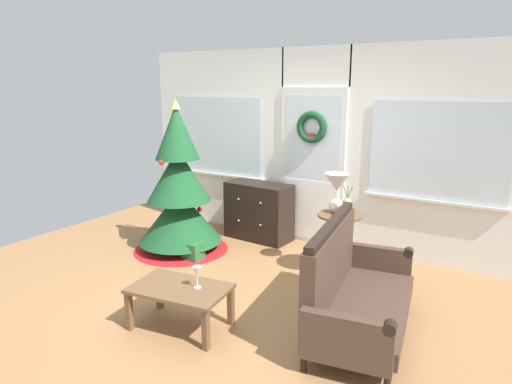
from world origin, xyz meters
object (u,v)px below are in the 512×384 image
wine_glass (197,272)px  coffee_table (180,293)px  christmas_tree (179,197)px  flower_vase (347,206)px  dresser_cabinet (259,211)px  gift_box (193,251)px  side_table (339,232)px  settee_sofa (351,289)px  table_lamp (337,187)px

wine_glass → coffee_table: bearing=-154.8°
christmas_tree → coffee_table: size_ratio=2.12×
christmas_tree → flower_vase: christmas_tree is taller
dresser_cabinet → gift_box: bearing=-104.2°
side_table → wine_glass: bearing=-109.5°
side_table → coffee_table: side_table is taller
christmas_tree → wine_glass: christmas_tree is taller
dresser_cabinet → side_table: dresser_cabinet is taller
dresser_cabinet → side_table: bearing=-23.3°
settee_sofa → table_lamp: bearing=118.3°
dresser_cabinet → table_lamp: bearing=-22.8°
coffee_table → gift_box: 1.60m
flower_vase → gift_box: 1.95m
christmas_tree → side_table: (2.03, 0.29, -0.20)m
coffee_table → gift_box: coffee_table is taller
flower_vase → wine_glass: 1.83m
side_table → wine_glass: side_table is taller
gift_box → coffee_table: bearing=-54.8°
flower_vase → dresser_cabinet: bearing=156.2°
gift_box → wine_glass: bearing=-49.3°
christmas_tree → table_lamp: bearing=9.6°
dresser_cabinet → flower_vase: 1.68m
side_table → gift_box: bearing=-163.5°
settee_sofa → wine_glass: size_ratio=8.62×
flower_vase → gift_box: flower_vase is taller
dresser_cabinet → coffee_table: size_ratio=1.03×
dresser_cabinet → side_table: (1.39, -0.60, 0.11)m
christmas_tree → dresser_cabinet: bearing=54.4°
side_table → coffee_table: size_ratio=0.78×
table_lamp → wine_glass: table_lamp is taller
dresser_cabinet → gift_box: 1.16m
settee_sofa → gift_box: size_ratio=7.60×
settee_sofa → table_lamp: (-0.58, 1.08, 0.61)m
dresser_cabinet → table_lamp: 1.56m
settee_sofa → table_lamp: size_ratio=3.82×
christmas_tree → dresser_cabinet: 1.14m
coffee_table → gift_box: size_ratio=4.07×
table_lamp → gift_box: (-1.60, -0.53, -0.88)m
dresser_cabinet → flower_vase: flower_vase is taller
settee_sofa → flower_vase: 1.16m
christmas_tree → flower_vase: size_ratio=5.46×
dresser_cabinet → settee_sofa: settee_sofa is taller
side_table → wine_glass: size_ratio=3.61×
gift_box → side_table: bearing=16.5°
christmas_tree → dresser_cabinet: size_ratio=2.06×
dresser_cabinet → table_lamp: (1.33, -0.56, 0.60)m
settee_sofa → wine_glass: (-1.13, -0.67, 0.15)m
side_table → coffee_table: 1.94m
flower_vase → settee_sofa: bearing=-66.7°
coffee_table → settee_sofa: bearing=30.2°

